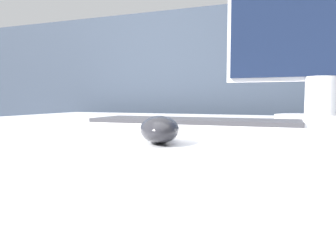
% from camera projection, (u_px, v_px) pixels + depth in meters
% --- Properties ---
extents(partition_panel, '(5.00, 0.03, 1.20)m').
position_uv_depth(partition_panel, '(237.00, 142.00, 1.46)').
color(partition_panel, '#333D4C').
rests_on(partition_panel, ground_plane).
extents(computer_mouse_near, '(0.10, 0.13, 0.04)m').
position_uv_depth(computer_mouse_near, '(160.00, 129.00, 0.48)').
color(computer_mouse_near, '#232328').
rests_on(computer_mouse_near, desk).
extents(keyboard, '(0.44, 0.15, 0.02)m').
position_uv_depth(keyboard, '(193.00, 125.00, 0.67)').
color(keyboard, silver).
rests_on(keyboard, desk).
extents(monitor, '(0.51, 0.24, 0.46)m').
position_uv_depth(monitor, '(323.00, 37.00, 0.88)').
color(monitor, silver).
rests_on(monitor, desk).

